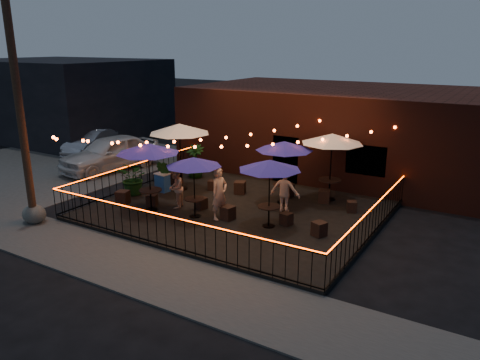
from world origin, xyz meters
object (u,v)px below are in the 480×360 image
object	(u,v)px
cafe_table_2	(194,163)
cooler	(162,182)
boulder	(34,214)
cafe_table_0	(148,149)
cafe_table_5	(332,139)
utility_pole	(20,108)
cafe_table_1	(179,130)
cafe_table_4	(270,166)
cafe_table_3	(284,147)

from	to	relation	value
cafe_table_2	cooler	distance (m)	3.69
cooler	boulder	world-z (taller)	cooler
cafe_table_2	boulder	bearing A→B (deg)	-145.81
cafe_table_0	cafe_table_5	distance (m)	6.84
utility_pole	cafe_table_2	world-z (taller)	utility_pole
cafe_table_5	boulder	bearing A→B (deg)	-137.20
cafe_table_0	cafe_table_5	bearing A→B (deg)	41.46
cafe_table_1	cafe_table_5	distance (m)	6.09
cafe_table_2	cafe_table_4	world-z (taller)	cafe_table_4
utility_pole	cafe_table_5	world-z (taller)	utility_pole
cafe_table_1	boulder	xyz separation A→B (m)	(-2.17, -5.44, -2.33)
cafe_table_1	cafe_table_0	bearing A→B (deg)	-75.91
cafe_table_0	cafe_table_3	size ratio (longest dim) A/B	0.95
utility_pole	cafe_table_5	bearing A→B (deg)	43.09
cafe_table_2	cafe_table_4	size ratio (longest dim) A/B	1.07
cafe_table_3	cafe_table_5	bearing A→B (deg)	41.87
cafe_table_3	cooler	world-z (taller)	cafe_table_3
cafe_table_2	cafe_table_3	size ratio (longest dim) A/B	0.94
cafe_table_2	boulder	world-z (taller)	cafe_table_2
cafe_table_1	cafe_table_4	world-z (taller)	cafe_table_1
cafe_table_3	boulder	size ratio (longest dim) A/B	3.10
cafe_table_1	cafe_table_5	xyz separation A→B (m)	(5.78, 1.92, -0.14)
cafe_table_1	cafe_table_3	world-z (taller)	cafe_table_1
cafe_table_4	boulder	bearing A→B (deg)	-153.17
cafe_table_0	boulder	distance (m)	4.51
cafe_table_4	cooler	size ratio (longest dim) A/B	3.15
utility_pole	cooler	size ratio (longest dim) A/B	10.42
cafe_table_0	cafe_table_2	distance (m)	1.82
cafe_table_4	cooler	bearing A→B (deg)	168.47
cafe_table_1	cafe_table_2	distance (m)	3.40
cafe_table_1	cafe_table_2	size ratio (longest dim) A/B	1.19
cafe_table_5	utility_pole	bearing A→B (deg)	-136.91
utility_pole	cafe_table_2	distance (m)	5.86
utility_pole	cafe_table_0	distance (m)	4.30
boulder	utility_pole	bearing A→B (deg)	-52.51
boulder	cooler	bearing A→B (deg)	70.44
boulder	cafe_table_2	bearing A→B (deg)	34.19
utility_pole	cafe_table_5	size ratio (longest dim) A/B	3.06
cafe_table_3	cooler	size ratio (longest dim) A/B	3.57
cafe_table_3	cafe_table_5	distance (m)	1.87
cafe_table_0	boulder	bearing A→B (deg)	-134.92
cafe_table_2	cooler	bearing A→B (deg)	150.00
cafe_table_4	boulder	distance (m)	8.33
cafe_table_0	cafe_table_2	size ratio (longest dim) A/B	1.01
boulder	cafe_table_5	bearing A→B (deg)	42.80
cafe_table_2	cafe_table_3	bearing A→B (deg)	56.71
cafe_table_1	utility_pole	bearing A→B (deg)	-111.26
utility_pole	cooler	xyz separation A→B (m)	(1.67, 4.83, -3.46)
cafe_table_2	cafe_table_4	bearing A→B (deg)	11.54
cafe_table_0	cafe_table_2	xyz separation A→B (m)	(1.77, 0.29, -0.32)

